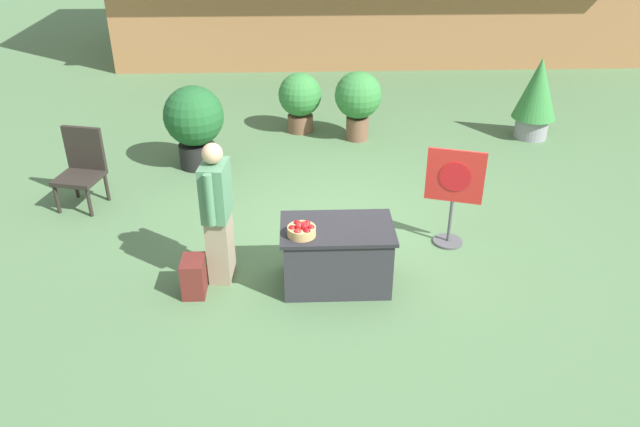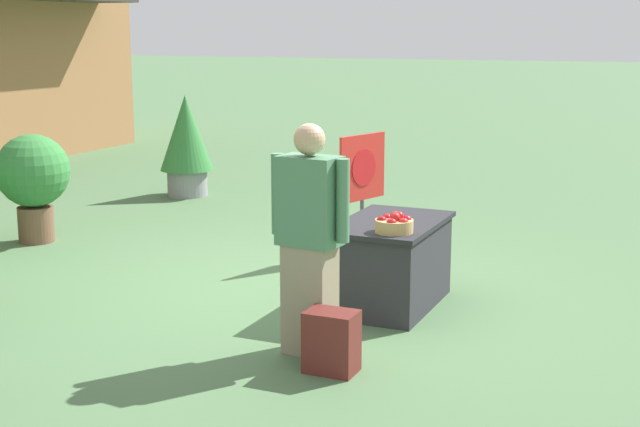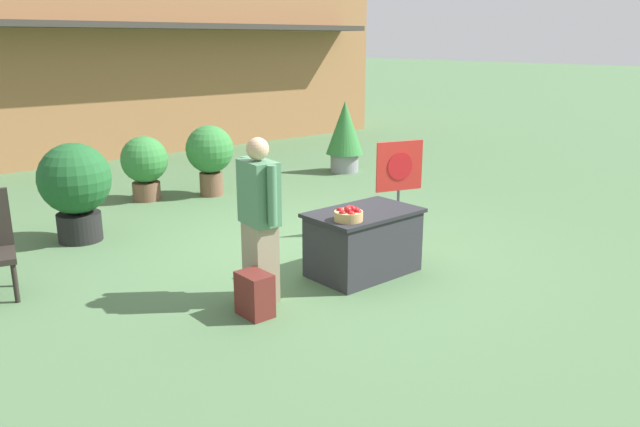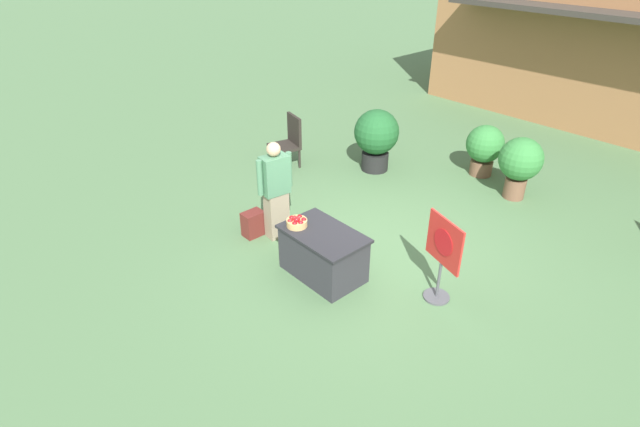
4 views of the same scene
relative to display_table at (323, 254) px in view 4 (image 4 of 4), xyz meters
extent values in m
plane|color=#4C7047|center=(0.14, 0.95, -0.36)|extent=(120.00, 120.00, 0.00)
cube|color=#2D2D33|center=(0.00, 0.00, -0.02)|extent=(1.14, 0.72, 0.67)
cube|color=#242428|center=(0.00, 0.00, 0.33)|extent=(1.22, 0.77, 0.04)
cylinder|color=tan|center=(-0.38, -0.16, 0.40)|extent=(0.30, 0.30, 0.10)
sphere|color=red|center=(-0.28, -0.17, 0.44)|extent=(0.08, 0.08, 0.08)
sphere|color=red|center=(-0.32, -0.08, 0.44)|extent=(0.08, 0.08, 0.08)
sphere|color=#A30F14|center=(-0.42, -0.07, 0.44)|extent=(0.08, 0.08, 0.08)
sphere|color=red|center=(-0.48, -0.17, 0.44)|extent=(0.08, 0.08, 0.08)
sphere|color=red|center=(-0.42, -0.25, 0.44)|extent=(0.08, 0.08, 0.08)
sphere|color=#A30F14|center=(-0.33, -0.24, 0.44)|extent=(0.08, 0.08, 0.08)
sphere|color=red|center=(-0.36, -0.16, 0.48)|extent=(0.08, 0.08, 0.08)
sphere|color=red|center=(-0.35, -0.19, 0.48)|extent=(0.08, 0.08, 0.08)
sphere|color=red|center=(-0.41, -0.18, 0.48)|extent=(0.08, 0.08, 0.08)
cube|color=gray|center=(-1.27, 0.15, 0.03)|extent=(0.28, 0.37, 0.79)
cube|color=#4C7F5B|center=(-1.27, 0.15, 0.74)|extent=(0.31, 0.45, 0.62)
sphere|color=tan|center=(-1.27, 0.15, 1.16)|extent=(0.22, 0.22, 0.22)
cylinder|color=#4C7F5B|center=(-1.24, 0.41, 0.76)|extent=(0.09, 0.09, 0.57)
cylinder|color=#4C7F5B|center=(-1.30, -0.11, 0.76)|extent=(0.09, 0.09, 0.57)
cube|color=maroon|center=(-1.55, -0.13, -0.15)|extent=(0.24, 0.34, 0.42)
cylinder|color=#4C4C51|center=(1.43, 0.79, -0.34)|extent=(0.36, 0.36, 0.03)
cylinder|color=#4C4C51|center=(1.43, 0.79, -0.05)|extent=(0.04, 0.04, 0.55)
cube|color=red|center=(1.43, 0.79, 0.55)|extent=(0.65, 0.23, 0.65)
cylinder|color=red|center=(1.42, 0.77, 0.55)|extent=(0.35, 0.12, 0.37)
cylinder|color=#28231E|center=(-3.16, 1.65, -0.16)|extent=(0.05, 0.05, 0.40)
cylinder|color=#28231E|center=(-3.62, 1.76, -0.16)|extent=(0.05, 0.05, 0.40)
cylinder|color=#28231E|center=(-3.05, 2.10, -0.16)|extent=(0.05, 0.05, 0.40)
cylinder|color=#28231E|center=(-3.51, 2.21, -0.16)|extent=(0.05, 0.05, 0.40)
cube|color=#28231E|center=(-3.33, 1.93, 0.07)|extent=(0.66, 0.66, 0.06)
cube|color=#28231E|center=(-3.28, 2.17, 0.40)|extent=(0.55, 0.19, 0.60)
cylinder|color=brown|center=(-0.35, 4.64, -0.21)|extent=(0.44, 0.44, 0.29)
sphere|color=#337A38|center=(-0.35, 4.64, 0.30)|extent=(0.74, 0.74, 0.74)
cylinder|color=brown|center=(0.61, 4.23, -0.17)|extent=(0.38, 0.38, 0.38)
sphere|color=#337A38|center=(0.61, 4.23, 0.41)|extent=(0.78, 0.78, 0.78)
cylinder|color=black|center=(-1.95, 3.21, -0.18)|extent=(0.55, 0.55, 0.37)
sphere|color=#1E5628|center=(-1.95, 3.21, 0.46)|extent=(0.90, 0.90, 0.90)
camera|label=1|loc=(-0.40, -5.72, 3.67)|focal=35.00mm
camera|label=2|loc=(-6.73, -2.32, 1.89)|focal=50.00mm
camera|label=3|loc=(-4.60, -4.63, 2.15)|focal=35.00mm
camera|label=4|loc=(4.32, -3.94, 4.06)|focal=28.00mm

